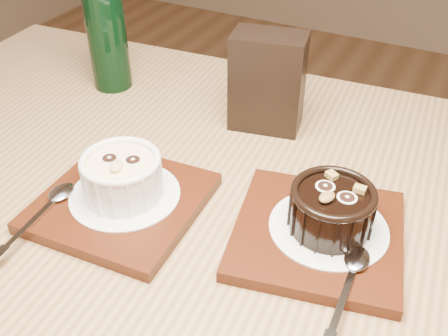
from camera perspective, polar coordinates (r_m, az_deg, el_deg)
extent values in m
cube|color=brown|center=(0.62, 0.13, -7.04)|extent=(1.26, 0.89, 0.04)
cylinder|color=brown|center=(1.32, -16.16, -2.45)|extent=(0.06, 0.06, 0.71)
cube|color=#431A0B|center=(0.63, -11.10, -3.69)|extent=(0.19, 0.19, 0.01)
cylinder|color=white|center=(0.63, -10.72, -2.85)|extent=(0.13, 0.13, 0.00)
cylinder|color=white|center=(0.61, -10.97, -1.12)|extent=(0.09, 0.09, 0.05)
cylinder|color=#FFE69B|center=(0.60, -11.21, 0.54)|extent=(0.08, 0.08, 0.00)
torus|color=white|center=(0.60, -11.25, 0.81)|extent=(0.09, 0.09, 0.01)
cylinder|color=black|center=(0.61, -12.38, 1.09)|extent=(0.02, 0.02, 0.00)
cylinder|color=black|center=(0.60, -9.89, 0.91)|extent=(0.02, 0.02, 0.00)
ellipsoid|color=#D6BA7D|center=(0.59, -11.65, 0.23)|extent=(0.02, 0.02, 0.01)
cube|color=#431A0B|center=(0.59, 10.15, -7.11)|extent=(0.21, 0.21, 0.01)
cylinder|color=white|center=(0.59, 11.30, -6.36)|extent=(0.13, 0.13, 0.00)
cylinder|color=black|center=(0.57, 11.58, -4.62)|extent=(0.09, 0.09, 0.05)
cylinder|color=black|center=(0.56, 11.85, -2.94)|extent=(0.07, 0.07, 0.00)
torus|color=black|center=(0.56, 11.89, -2.66)|extent=(0.09, 0.09, 0.01)
cylinder|color=black|center=(0.56, 10.97, -1.93)|extent=(0.02, 0.02, 0.00)
cylinder|color=black|center=(0.55, 13.26, -3.10)|extent=(0.02, 0.02, 0.00)
ellipsoid|color=brown|center=(0.54, 11.14, -3.12)|extent=(0.02, 0.02, 0.01)
cube|color=olive|center=(0.58, 11.65, -0.79)|extent=(0.02, 0.01, 0.01)
cube|color=olive|center=(0.56, 14.56, -2.25)|extent=(0.01, 0.01, 0.01)
cube|color=black|center=(0.74, 4.75, 9.31)|extent=(0.11, 0.08, 0.14)
cylinder|color=black|center=(0.87, -12.58, 13.63)|extent=(0.06, 0.06, 0.16)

